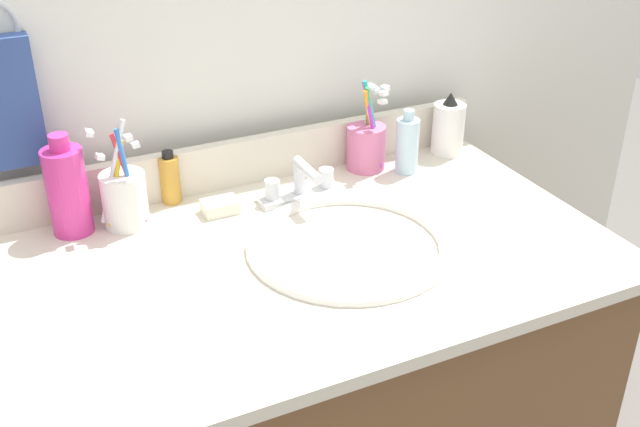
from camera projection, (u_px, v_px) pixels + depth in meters
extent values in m
cube|color=beige|center=(309.00, 259.00, 1.28)|extent=(1.00, 0.61, 0.02)
cube|color=beige|center=(245.00, 161.00, 1.48)|extent=(1.00, 0.02, 0.09)
cube|color=silver|center=(238.00, 221.00, 1.61)|extent=(2.10, 0.04, 1.30)
cube|color=#334C8C|center=(4.00, 104.00, 1.26)|extent=(0.11, 0.04, 0.22)
torus|color=white|center=(349.00, 245.00, 1.28)|extent=(0.35, 0.35, 0.02)
ellipsoid|color=white|center=(349.00, 268.00, 1.30)|extent=(0.30, 0.30, 0.11)
cylinder|color=#B2B5BA|center=(348.00, 285.00, 1.32)|extent=(0.04, 0.04, 0.01)
cube|color=silver|center=(300.00, 195.00, 1.44)|extent=(0.16, 0.05, 0.01)
cylinder|color=silver|center=(299.00, 178.00, 1.42)|extent=(0.02, 0.02, 0.06)
cylinder|color=silver|center=(307.00, 170.00, 1.38)|extent=(0.02, 0.09, 0.02)
cylinder|color=silver|center=(272.00, 189.00, 1.41)|extent=(0.03, 0.03, 0.04)
cylinder|color=silver|center=(326.00, 178.00, 1.45)|extent=(0.03, 0.03, 0.04)
cylinder|color=silver|center=(407.00, 146.00, 1.52)|extent=(0.05, 0.05, 0.11)
cylinder|color=silver|center=(409.00, 115.00, 1.49)|extent=(0.02, 0.02, 0.02)
cylinder|color=gold|center=(170.00, 180.00, 1.41)|extent=(0.04, 0.04, 0.09)
cylinder|color=black|center=(167.00, 155.00, 1.38)|extent=(0.02, 0.02, 0.01)
cylinder|color=white|center=(448.00, 129.00, 1.60)|extent=(0.07, 0.07, 0.11)
cone|color=black|center=(451.00, 99.00, 1.56)|extent=(0.03, 0.03, 0.03)
cylinder|color=#D8338C|center=(68.00, 192.00, 1.30)|extent=(0.07, 0.07, 0.15)
cylinder|color=#D8338C|center=(59.00, 142.00, 1.25)|extent=(0.03, 0.03, 0.03)
cylinder|color=white|center=(125.00, 200.00, 1.33)|extent=(0.08, 0.08, 0.10)
cylinder|color=blue|center=(128.00, 177.00, 1.30)|extent=(0.02, 0.03, 0.17)
cube|color=white|center=(128.00, 138.00, 1.26)|extent=(0.01, 0.02, 0.01)
cylinder|color=yellow|center=(116.00, 184.00, 1.30)|extent=(0.05, 0.03, 0.15)
cube|color=white|center=(100.00, 157.00, 1.26)|extent=(0.01, 0.02, 0.01)
cylinder|color=#D8333F|center=(129.00, 179.00, 1.31)|extent=(0.04, 0.04, 0.16)
cube|color=white|center=(136.00, 145.00, 1.27)|extent=(0.01, 0.02, 0.01)
cylinder|color=white|center=(113.00, 172.00, 1.30)|extent=(0.06, 0.01, 0.18)
cube|color=white|center=(89.00, 133.00, 1.25)|extent=(0.01, 0.02, 0.01)
cylinder|color=#D16693|center=(366.00, 147.00, 1.54)|extent=(0.08, 0.08, 0.09)
cylinder|color=#26B2B2|center=(374.00, 123.00, 1.51)|extent=(0.04, 0.03, 0.17)
cube|color=white|center=(385.00, 88.00, 1.47)|extent=(0.01, 0.02, 0.01)
cylinder|color=green|center=(368.00, 122.00, 1.52)|extent=(0.04, 0.04, 0.16)
cube|color=white|center=(371.00, 86.00, 1.51)|extent=(0.01, 0.02, 0.01)
cylinder|color=#B23FBF|center=(372.00, 125.00, 1.50)|extent=(0.03, 0.05, 0.17)
cube|color=white|center=(384.00, 93.00, 1.46)|extent=(0.01, 0.02, 0.01)
cylinder|color=orange|center=(369.00, 123.00, 1.52)|extent=(0.05, 0.04, 0.16)
cube|color=white|center=(375.00, 89.00, 1.52)|extent=(0.01, 0.02, 0.01)
cylinder|color=white|center=(373.00, 129.00, 1.51)|extent=(0.03, 0.04, 0.15)
cube|color=white|center=(383.00, 102.00, 1.47)|extent=(0.01, 0.02, 0.01)
cube|color=white|center=(220.00, 207.00, 1.39)|extent=(0.06, 0.04, 0.02)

